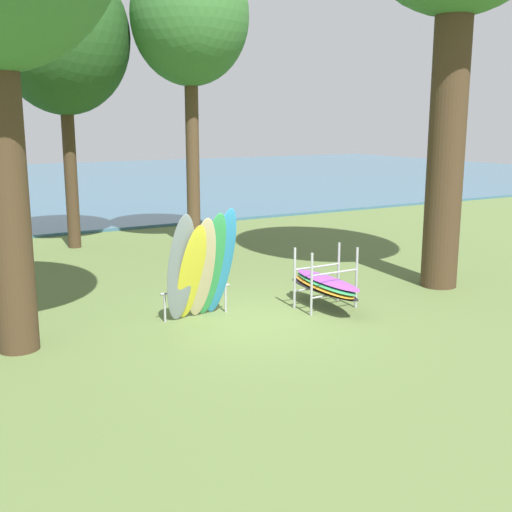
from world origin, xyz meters
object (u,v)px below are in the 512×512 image
tree_mid_behind (63,38)px  leaning_board_pile (202,268)px  tree_far_right_back (190,19)px  board_storage_rack (325,284)px

tree_mid_behind → leaning_board_pile: size_ratio=3.77×
tree_far_right_back → tree_mid_behind: bearing=153.6°
tree_mid_behind → board_storage_rack: bearing=-72.7°
tree_far_right_back → board_storage_rack: tree_far_right_back is taller
tree_mid_behind → board_storage_rack: tree_mid_behind is taller
tree_far_right_back → board_storage_rack: bearing=-93.4°
tree_far_right_back → board_storage_rack: size_ratio=4.02×
tree_mid_behind → leaning_board_pile: 9.82m
tree_mid_behind → tree_far_right_back: (3.21, -1.59, 0.55)m
tree_mid_behind → tree_far_right_back: tree_far_right_back is taller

